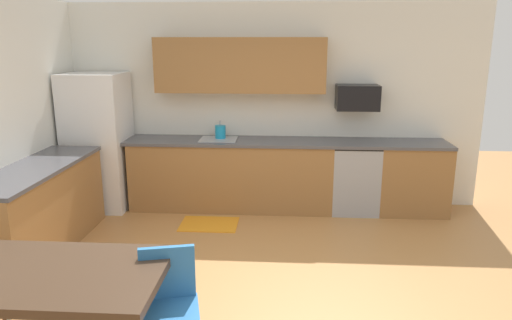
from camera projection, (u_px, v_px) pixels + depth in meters
ground_plane at (249, 296)px, 4.21m from camera, size 12.00×12.00×0.00m
wall_back at (264, 105)px, 6.44m from camera, size 5.80×0.10×2.70m
cabinet_run_back at (231, 175)px, 6.35m from camera, size 2.66×0.60×0.90m
cabinet_run_back_right at (411, 179)px, 6.19m from camera, size 0.89×0.60×0.90m
cabinet_run_left at (39, 211)px, 5.02m from camera, size 0.60×2.00×0.90m
countertop_back at (263, 142)px, 6.20m from camera, size 4.80×0.64×0.04m
countertop_left at (34, 169)px, 4.90m from camera, size 0.64×2.00×0.04m
upper_cabinets_back at (240, 65)px, 6.11m from camera, size 2.20×0.34×0.70m
refrigerator at (98, 142)px, 6.27m from camera, size 0.76×0.70×1.80m
oven_range at (354, 177)px, 6.24m from camera, size 0.60×0.60×0.91m
microwave at (357, 97)px, 6.08m from camera, size 0.54×0.36×0.32m
sink_basin at (219, 144)px, 6.25m from camera, size 0.48×0.40×0.14m
sink_faucet at (220, 130)px, 6.39m from camera, size 0.02×0.02×0.24m
dining_table at (55, 280)px, 3.05m from camera, size 1.40×0.90×0.77m
chair_near_table at (168, 301)px, 3.19m from camera, size 0.48×0.48×0.85m
floor_mat at (209, 224)px, 5.84m from camera, size 0.70×0.50×0.01m
kettle at (220, 133)px, 6.26m from camera, size 0.14×0.14×0.20m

